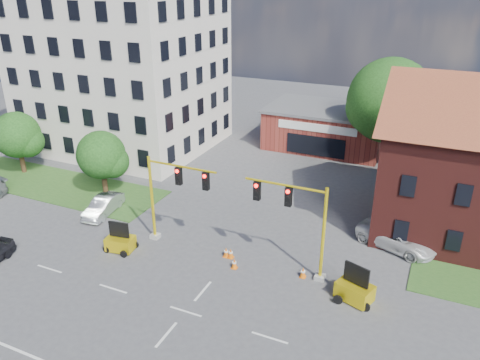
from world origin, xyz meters
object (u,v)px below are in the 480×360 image
(trailer_east, at_px, (355,290))
(pickup_white, at_px, (397,237))
(signal_mast_east, at_px, (297,218))
(trailer_west, at_px, (120,242))
(signal_mast_west, at_px, (172,192))

(trailer_east, distance_m, pickup_white, 7.08)
(trailer_east, xyz_separation_m, pickup_white, (1.47, 6.93, 0.05))
(signal_mast_east, distance_m, trailer_west, 12.23)
(trailer_east, bearing_deg, trailer_west, -156.68)
(trailer_west, xyz_separation_m, pickup_white, (16.98, 8.10, 0.11))
(signal_mast_east, bearing_deg, trailer_west, -168.64)
(trailer_east, height_order, pickup_white, trailer_east)
(signal_mast_east, distance_m, pickup_white, 8.53)
(trailer_west, xyz_separation_m, trailer_east, (15.51, 1.17, 0.06))
(signal_mast_west, xyz_separation_m, trailer_west, (-2.84, -2.32, -3.27))
(pickup_white, bearing_deg, signal_mast_east, 156.25)
(trailer_west, height_order, pickup_white, trailer_west)
(trailer_west, bearing_deg, pickup_white, 16.49)
(signal_mast_east, height_order, trailer_west, signal_mast_east)
(signal_mast_east, bearing_deg, trailer_east, -16.16)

